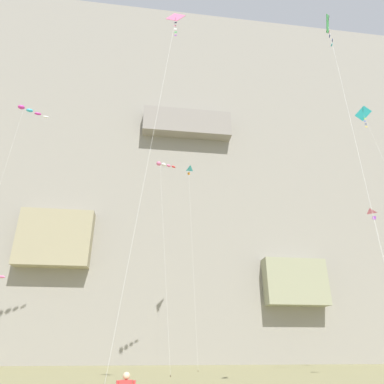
# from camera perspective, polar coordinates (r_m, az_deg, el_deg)

# --- Properties ---
(cliff_face) EXTENTS (180.00, 28.58, 78.01)m
(cliff_face) POSITION_cam_1_polar(r_m,az_deg,el_deg) (81.23, -2.00, 2.47)
(cliff_face) COLOR gray
(cliff_face) RESTS_ON ground
(kite_windsock_low_left) EXTENTS (2.81, 7.07, 25.12)m
(kite_windsock_low_left) POSITION_cam_1_polar(r_m,az_deg,el_deg) (46.77, -4.74, 4.39)
(kite_windsock_low_left) COLOR pink
(kite_windsock_low_left) RESTS_ON ground
(kite_diamond_low_right) EXTENTS (2.83, 4.09, 22.96)m
(kite_diamond_low_right) POSITION_cam_1_polar(r_m,az_deg,el_deg) (26.57, 21.65, 23.37)
(kite_diamond_low_right) COLOR green
(kite_diamond_low_right) RESTS_ON ground
(kite_delta_far_right) EXTENTS (3.13, 3.58, 13.62)m
(kite_delta_far_right) POSITION_cam_1_polar(r_m,az_deg,el_deg) (36.46, 28.42, -4.29)
(kite_delta_far_right) COLOR pink
(kite_delta_far_right) RESTS_ON ground
(kite_diamond_upper_left) EXTENTS (1.75, 5.37, 27.60)m
(kite_diamond_upper_left) POSITION_cam_1_polar(r_m,az_deg,el_deg) (44.08, 26.76, 10.41)
(kite_diamond_upper_left) COLOR teal
(kite_diamond_upper_left) RESTS_ON ground
(kite_delta_low_center) EXTENTS (1.94, 3.47, 25.97)m
(kite_delta_low_center) POSITION_cam_1_polar(r_m,az_deg,el_deg) (50.53, -0.92, 2.20)
(kite_delta_low_center) COLOR #38B2D1
(kite_delta_low_center) RESTS_ON ground
(kite_diamond_high_right) EXTENTS (3.46, 1.97, 25.62)m
(kite_diamond_high_right) POSITION_cam_1_polar(r_m,az_deg,el_deg) (27.70, -3.16, 24.83)
(kite_diamond_high_right) COLOR pink
(kite_diamond_high_right) RESTS_ON ground
(kite_windsock_mid_right) EXTENTS (3.90, 3.26, 31.69)m
(kite_windsock_mid_right) POSITION_cam_1_polar(r_m,az_deg,el_deg) (52.02, -25.28, 11.95)
(kite_windsock_mid_right) COLOR #CC3399
(kite_windsock_mid_right) RESTS_ON ground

